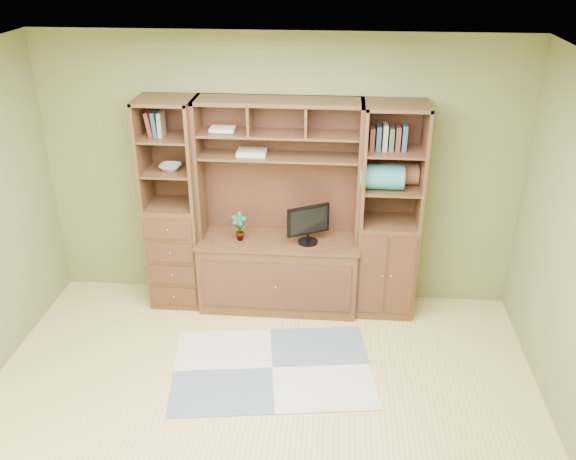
# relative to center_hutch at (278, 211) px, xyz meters

# --- Properties ---
(room) EXTENTS (4.60, 4.10, 2.64)m
(room) POSITION_rel_center_hutch_xyz_m (-0.01, -1.73, 0.28)
(room) COLOR #D7BF71
(room) RESTS_ON ground
(center_hutch) EXTENTS (1.54, 0.53, 2.05)m
(center_hutch) POSITION_rel_center_hutch_xyz_m (0.00, 0.00, 0.00)
(center_hutch) COLOR #51311C
(center_hutch) RESTS_ON ground
(left_tower) EXTENTS (0.50, 0.45, 2.05)m
(left_tower) POSITION_rel_center_hutch_xyz_m (-1.00, 0.04, 0.00)
(left_tower) COLOR #51311C
(left_tower) RESTS_ON ground
(right_tower) EXTENTS (0.55, 0.45, 2.05)m
(right_tower) POSITION_rel_center_hutch_xyz_m (1.02, 0.04, 0.00)
(right_tower) COLOR #51311C
(right_tower) RESTS_ON ground
(rug) EXTENTS (1.82, 1.34, 0.01)m
(rug) POSITION_rel_center_hutch_xyz_m (0.04, -0.99, -1.02)
(rug) COLOR #9FA4A5
(rug) RESTS_ON ground
(monitor) EXTENTS (0.46, 0.36, 0.51)m
(monitor) POSITION_rel_center_hutch_xyz_m (0.28, -0.03, -0.04)
(monitor) COLOR black
(monitor) RESTS_ON center_hutch
(orchid) EXTENTS (0.14, 0.10, 0.27)m
(orchid) POSITION_rel_center_hutch_xyz_m (-0.36, -0.03, -0.16)
(orchid) COLOR brown
(orchid) RESTS_ON center_hutch
(magazines) EXTENTS (0.26, 0.19, 0.04)m
(magazines) POSITION_rel_center_hutch_xyz_m (-0.24, 0.09, 0.54)
(magazines) COLOR beige
(magazines) RESTS_ON center_hutch
(bowl) EXTENTS (0.20, 0.20, 0.05)m
(bowl) POSITION_rel_center_hutch_xyz_m (-0.99, 0.04, 0.39)
(bowl) COLOR beige
(bowl) RESTS_ON left_tower
(blanket_teal) EXTENTS (0.39, 0.22, 0.22)m
(blanket_teal) POSITION_rel_center_hutch_xyz_m (0.93, -0.01, 0.38)
(blanket_teal) COLOR teal
(blanket_teal) RESTS_ON right_tower
(blanket_red) EXTENTS (0.35, 0.19, 0.19)m
(blanket_red) POSITION_rel_center_hutch_xyz_m (1.09, 0.12, 0.36)
(blanket_red) COLOR brown
(blanket_red) RESTS_ON right_tower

